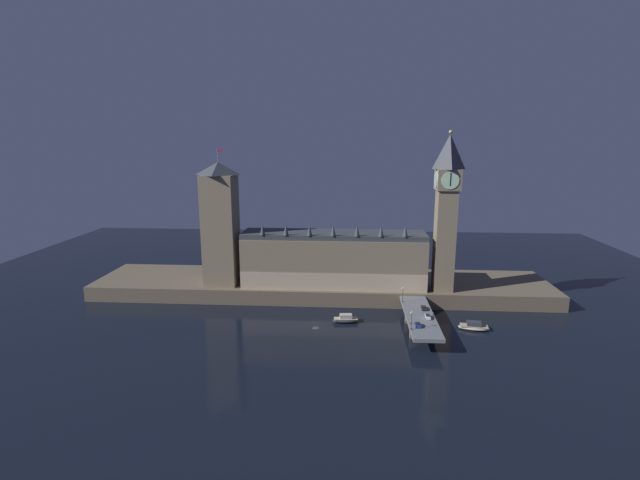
# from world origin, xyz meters

# --- Properties ---
(ground_plane) EXTENTS (400.00, 400.00, 0.00)m
(ground_plane) POSITION_xyz_m (0.00, 0.00, 0.00)
(ground_plane) COLOR black
(embankment) EXTENTS (220.00, 42.00, 6.98)m
(embankment) POSITION_xyz_m (0.00, 39.00, 3.49)
(embankment) COLOR brown
(embankment) RESTS_ON ground_plane
(parliament_hall) EXTENTS (84.95, 19.72, 30.41)m
(parliament_hall) POSITION_xyz_m (6.38, 30.17, 19.62)
(parliament_hall) COLOR #7F7056
(parliament_hall) RESTS_ON embankment
(clock_tower) EXTENTS (10.68, 10.79, 71.44)m
(clock_tower) POSITION_xyz_m (56.25, 25.81, 44.76)
(clock_tower) COLOR #7F7056
(clock_tower) RESTS_ON embankment
(victoria_tower) EXTENTS (15.14, 15.14, 63.49)m
(victoria_tower) POSITION_xyz_m (-46.60, 28.92, 35.83)
(victoria_tower) COLOR #7F7056
(victoria_tower) RESTS_ON embankment
(bridge) EXTENTS (11.16, 46.00, 6.30)m
(bridge) POSITION_xyz_m (42.04, -5.00, 4.68)
(bridge) COLOR slate
(bridge) RESTS_ON ground_plane
(car_northbound_trail) EXTENTS (2.08, 4.04, 1.51)m
(car_northbound_trail) POSITION_xyz_m (39.59, -16.84, 7.01)
(car_northbound_trail) COLOR navy
(car_northbound_trail) RESTS_ON bridge
(car_southbound_lead) EXTENTS (1.86, 4.45, 1.51)m
(car_southbound_lead) POSITION_xyz_m (44.50, -8.38, 7.01)
(car_southbound_lead) COLOR white
(car_southbound_lead) RESTS_ON bridge
(car_southbound_trail) EXTENTS (2.00, 4.58, 1.44)m
(car_southbound_trail) POSITION_xyz_m (44.50, 1.45, 6.97)
(car_southbound_trail) COLOR black
(car_southbound_trail) RESTS_ON bridge
(pedestrian_near_rail) EXTENTS (0.38, 0.38, 1.57)m
(pedestrian_near_rail) POSITION_xyz_m (37.13, -14.68, 7.12)
(pedestrian_near_rail) COLOR black
(pedestrian_near_rail) RESTS_ON bridge
(pedestrian_mid_walk) EXTENTS (0.38, 0.38, 1.70)m
(pedestrian_mid_walk) POSITION_xyz_m (46.95, -6.44, 7.20)
(pedestrian_mid_walk) COLOR black
(pedestrian_mid_walk) RESTS_ON bridge
(street_lamp_near) EXTENTS (1.34, 0.60, 7.00)m
(street_lamp_near) POSITION_xyz_m (36.73, -19.72, 10.67)
(street_lamp_near) COLOR #2D3333
(street_lamp_near) RESTS_ON bridge
(street_lamp_far) EXTENTS (1.34, 0.60, 6.61)m
(street_lamp_far) POSITION_xyz_m (36.73, 9.72, 10.43)
(street_lamp_far) COLOR #2D3333
(street_lamp_far) RESTS_ON bridge
(boat_upstream) EXTENTS (11.54, 5.40, 3.51)m
(boat_upstream) POSITION_xyz_m (12.62, 0.95, 1.28)
(boat_upstream) COLOR #28282D
(boat_upstream) RESTS_ON ground_plane
(boat_downstream) EXTENTS (12.85, 6.90, 3.34)m
(boat_downstream) POSITION_xyz_m (63.82, -3.30, 1.22)
(boat_downstream) COLOR #B2A893
(boat_downstream) RESTS_ON ground_plane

